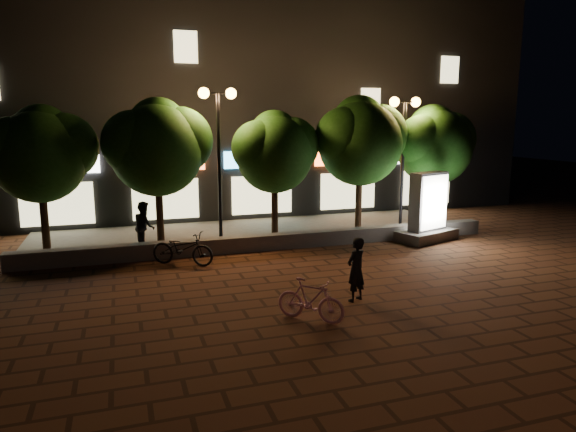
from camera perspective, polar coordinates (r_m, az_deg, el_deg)
name	(u,v)px	position (r m, az deg, el deg)	size (l,w,h in m)	color
ground	(317,285)	(13.37, 3.20, -7.71)	(80.00, 80.00, 0.00)	#4E2B18
retaining_wall	(273,242)	(16.95, -1.73, -2.88)	(16.00, 0.45, 0.50)	slate
sidewalk	(254,232)	(19.34, -3.83, -1.84)	(16.00, 5.00, 0.08)	slate
building_block	(219,104)	(25.25, -7.75, 12.31)	(28.00, 8.12, 11.30)	black
tree_far_left	(41,151)	(17.44, -25.89, 6.57)	(3.36, 2.80, 4.63)	#322013
tree_left	(158,144)	(17.33, -14.30, 7.79)	(3.60, 3.00, 4.89)	#322013
tree_mid	(275,149)	(18.07, -1.42, 7.48)	(3.24, 2.70, 4.50)	#322013
tree_right	(361,138)	(19.27, 8.13, 8.61)	(3.72, 3.10, 5.07)	#322013
tree_far_right	(435,142)	(20.89, 16.09, 7.91)	(3.48, 2.90, 4.76)	#322013
street_lamp_left	(218,126)	(17.30, -7.79, 9.94)	(1.26, 0.36, 5.18)	black
street_lamp_right	(404,129)	(19.82, 12.83, 9.46)	(1.26, 0.36, 4.98)	black
ad_kiosk	(428,213)	(18.69, 15.31, 0.31)	(2.49, 1.79, 2.43)	slate
scooter_pink	(311,300)	(10.95, 2.54, -9.35)	(0.43, 1.53, 0.92)	pink
rider	(356,269)	(12.12, 7.60, -5.92)	(0.56, 0.37, 1.53)	black
scooter_parked	(183,248)	(15.34, -11.68, -3.56)	(0.67, 1.91, 1.00)	black
pedestrian	(144,226)	(16.96, -15.74, -1.08)	(0.78, 0.61, 1.60)	black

